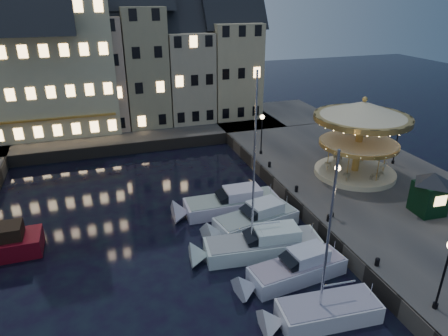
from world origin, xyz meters
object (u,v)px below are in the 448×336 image
object	(u,v)px
motorboat_d	(252,221)
carousel	(361,125)
motorboat_b	(292,271)
streetlamp_a	(446,266)
streetlamp_d	(397,137)
motorboat_e	(227,204)
bollard_d	(269,164)
ticket_kiosk	(432,186)
bollard_a	(377,261)
streetlamp_b	(336,184)
bollard_c	(296,188)
streetlamp_c	(262,129)
bollard_b	(329,217)
motorboat_a	(319,313)
motorboat_c	(257,246)

from	to	relation	value
motorboat_d	carousel	size ratio (longest dim) A/B	0.91
motorboat_b	carousel	world-z (taller)	carousel
streetlamp_a	streetlamp_d	size ratio (longest dim) A/B	1.00
motorboat_d	motorboat_e	world-z (taller)	same
bollard_d	ticket_kiosk	bearing A→B (deg)	-56.59
streetlamp_a	motorboat_e	distance (m)	17.03
bollard_a	carousel	size ratio (longest dim) A/B	0.07
streetlamp_d	streetlamp_b	bearing A→B (deg)	-148.22
bollard_d	motorboat_b	world-z (taller)	motorboat_b
streetlamp_b	motorboat_e	world-z (taller)	streetlamp_b
bollard_c	streetlamp_c	bearing A→B (deg)	86.19
streetlamp_d	motorboat_b	xyz separation A→B (m)	(-16.69, -11.12, -3.38)
streetlamp_b	motorboat_d	xyz separation A→B (m)	(-5.54, 2.25, -3.38)
streetlamp_d	bollard_b	world-z (taller)	streetlamp_d
motorboat_a	motorboat_c	size ratio (longest dim) A/B	0.92
streetlamp_c	motorboat_b	world-z (taller)	streetlamp_c
streetlamp_b	streetlamp_a	bearing A→B (deg)	-90.00
bollard_b	carousel	xyz separation A→B (m)	(6.73, 6.43, 4.50)
streetlamp_a	motorboat_a	bearing A→B (deg)	157.84
streetlamp_b	motorboat_a	distance (m)	10.15
motorboat_c	streetlamp_c	bearing A→B (deg)	66.04
streetlamp_b	streetlamp_d	world-z (taller)	same
streetlamp_b	bollard_c	bearing A→B (deg)	97.59
bollard_b	bollard_d	world-z (taller)	same
motorboat_e	bollard_b	bearing A→B (deg)	-45.03
streetlamp_d	ticket_kiosk	world-z (taller)	streetlamp_d
streetlamp_d	bollard_d	size ratio (longest dim) A/B	7.32
streetlamp_d	motorboat_d	xyz separation A→B (m)	(-16.84, -4.75, -3.38)
motorboat_e	ticket_kiosk	size ratio (longest dim) A/B	2.32
motorboat_d	carousel	distance (m)	13.40
carousel	bollard_d	bearing A→B (deg)	148.84
streetlamp_a	motorboat_b	xyz separation A→B (m)	(-5.39, 5.88, -3.38)
streetlamp_c	motorboat_e	bearing A→B (deg)	-128.57
streetlamp_b	motorboat_a	world-z (taller)	motorboat_a
motorboat_e	bollard_c	bearing A→B (deg)	-8.53
streetlamp_c	streetlamp_d	distance (m)	13.04
streetlamp_d	carousel	xyz separation A→B (m)	(-5.17, -1.07, 2.09)
bollard_a	carousel	world-z (taller)	carousel
motorboat_d	motorboat_a	bearing A→B (deg)	-90.24
bollard_b	streetlamp_a	bearing A→B (deg)	-86.39
bollard_c	bollard_d	xyz separation A→B (m)	(0.00, 5.50, 0.00)
streetlamp_d	carousel	bearing A→B (deg)	-168.35
bollard_c	carousel	xyz separation A→B (m)	(6.73, 1.43, 4.50)
streetlamp_c	bollard_b	xyz separation A→B (m)	(-0.60, -14.00, -2.41)
motorboat_e	carousel	xyz separation A→B (m)	(12.60, 0.55, 5.46)
streetlamp_a	carousel	xyz separation A→B (m)	(6.13, 15.93, 2.09)
streetlamp_a	streetlamp_c	xyz separation A→B (m)	(0.00, 23.50, 0.00)
streetlamp_a	motorboat_d	world-z (taller)	streetlamp_a
motorboat_e	motorboat_d	bearing A→B (deg)	-73.36
streetlamp_b	motorboat_c	distance (m)	7.29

